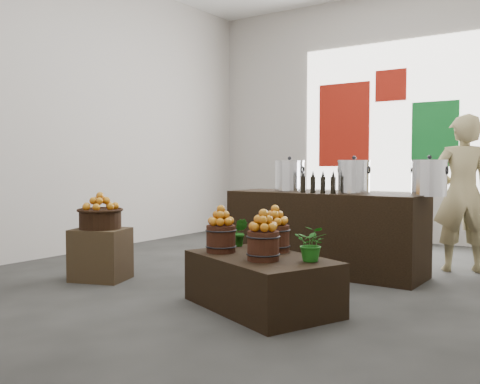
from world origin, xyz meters
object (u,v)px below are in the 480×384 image
Objects in this scene: counter at (324,232)px; stock_pot_center at (354,178)px; crate at (101,254)px; wicker_basket at (100,219)px; stock_pot_right at (429,179)px; display_table at (261,282)px; stock_pot_left at (289,177)px; shopper at (462,193)px.

stock_pot_center is at bearing -0.00° from counter.
wicker_basket is at bearing 0.00° from crate.
counter is 1.33m from stock_pot_right.
display_table is 3.77× the size of stock_pot_left.
stock_pot_right reaches higher than crate.
wicker_basket is 1.27× the size of stock_pot_right.
stock_pot_right reaches higher than counter.
shopper is at bearing 35.93° from counter.
display_table is 2.06m from stock_pot_left.
stock_pot_right is at bearing -0.53° from stock_pot_left.
counter reaches higher than wicker_basket.
stock_pot_right is (0.93, 1.72, 0.86)m from display_table.
wicker_basket is 1.27× the size of stock_pot_center.
wicker_basket reaches higher than display_table.
crate is 1.59× the size of stock_pot_center.
crate is 4.12m from shopper.
stock_pot_right is at bearing -0.00° from counter.
stock_pot_left is (1.32, 1.75, 0.44)m from wicker_basket.
stock_pot_center is (2.14, 1.74, 0.81)m from crate.
counter is (-0.24, 1.73, 0.23)m from display_table.
shopper reaches higher than stock_pot_center.
shopper is (0.12, 0.93, -0.19)m from stock_pot_right.
wicker_basket is 4.08m from shopper.
stock_pot_right is (2.95, 1.73, 0.44)m from wicker_basket.
stock_pot_left is at bearing 52.88° from crate.
crate is at bearing -135.07° from counter.
counter is 1.65m from shopper.
counter is 6.47× the size of stock_pot_left.
crate is at bearing -149.59° from stock_pot_right.
display_table is 2.94m from shopper.
stock_pot_center reaches higher than counter.
display_table is 0.58× the size of counter.
wicker_basket is 2.24m from stock_pot_left.
stock_pot_center is at bearing 179.47° from stock_pot_right.
stock_pot_left is 1.00× the size of stock_pot_center.
counter reaches higher than crate.
counter is (1.78, 1.74, -0.19)m from wicker_basket.
stock_pot_left and stock_pot_center have the same top height.
display_table is 3.77× the size of stock_pot_right.
crate is 3.52m from stock_pot_right.
counter is 0.78m from stock_pot_left.
shopper reaches higher than stock_pot_right.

